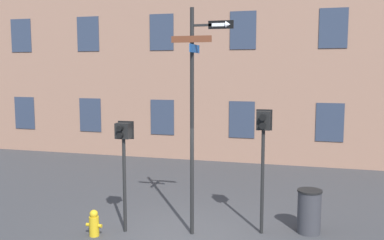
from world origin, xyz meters
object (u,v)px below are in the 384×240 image
at_px(street_sign_pole, 195,105).
at_px(pedestrian_signal_right, 263,137).
at_px(pedestrian_signal_left, 124,146).
at_px(trash_bin, 309,211).
at_px(fire_hydrant, 94,223).

xyz_separation_m(street_sign_pole, pedestrian_signal_right, (1.50, 0.46, -0.74)).
bearing_deg(street_sign_pole, pedestrian_signal_left, -170.46).
distance_m(street_sign_pole, pedestrian_signal_left, 1.92).
height_order(pedestrian_signal_left, trash_bin, pedestrian_signal_left).
distance_m(street_sign_pole, trash_bin, 3.67).
distance_m(pedestrian_signal_right, fire_hydrant, 4.38).
height_order(street_sign_pole, pedestrian_signal_right, street_sign_pole).
bearing_deg(pedestrian_signal_left, trash_bin, 14.14).
height_order(fire_hydrant, trash_bin, trash_bin).
bearing_deg(street_sign_pole, pedestrian_signal_right, 17.02).
bearing_deg(pedestrian_signal_left, street_sign_pole, 9.54).
height_order(street_sign_pole, pedestrian_signal_left, street_sign_pole).
relative_size(pedestrian_signal_left, trash_bin, 2.54).
xyz_separation_m(pedestrian_signal_left, trash_bin, (4.21, 1.06, -1.55)).
xyz_separation_m(street_sign_pole, fire_hydrant, (-2.22, -0.72, -2.73)).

